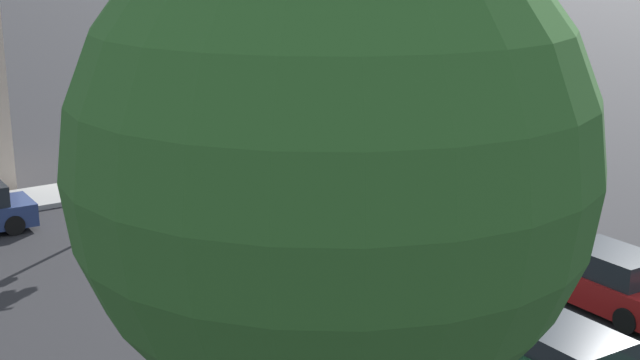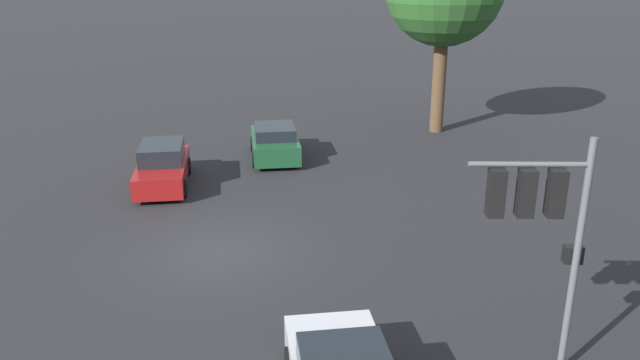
# 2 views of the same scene
# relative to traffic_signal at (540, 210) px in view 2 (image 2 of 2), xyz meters

# --- Properties ---
(ground_plane) EXTENTS (300.00, 300.00, 0.00)m
(ground_plane) POSITION_rel_traffic_signal_xyz_m (-6.62, -5.87, -3.48)
(ground_plane) COLOR black
(traffic_signal) EXTENTS (0.66, 2.38, 4.88)m
(traffic_signal) POSITION_rel_traffic_signal_xyz_m (0.00, 0.00, 0.00)
(traffic_signal) COLOR #515456
(traffic_signal) RESTS_ON ground_plane
(crossing_car_1) EXTENTS (3.94, 2.07, 1.43)m
(crossing_car_1) POSITION_rel_traffic_signal_xyz_m (-15.27, -3.43, -2.80)
(crossing_car_1) COLOR #194728
(crossing_car_1) RESTS_ON ground_plane
(crossing_car_3) EXTENTS (4.27, 1.91, 1.56)m
(crossing_car_3) POSITION_rel_traffic_signal_xyz_m (-12.59, -7.84, -2.75)
(crossing_car_3) COLOR maroon
(crossing_car_3) RESTS_ON ground_plane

